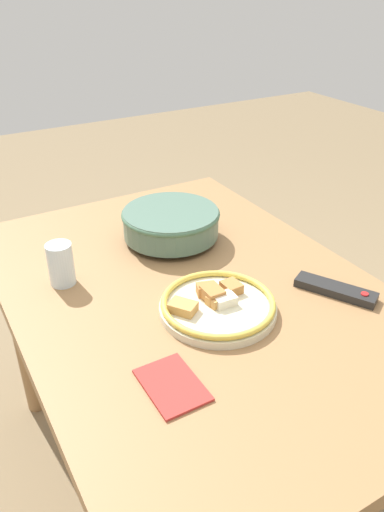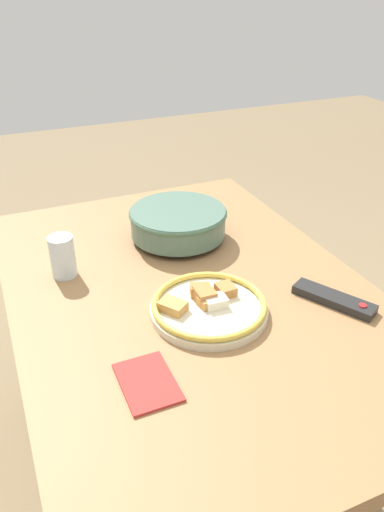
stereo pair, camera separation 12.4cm
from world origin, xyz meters
name	(u,v)px [view 1 (the left image)]	position (x,y,z in m)	size (l,w,h in m)	color
ground_plane	(194,477)	(0.00, 0.00, 0.00)	(8.00, 8.00, 0.00)	#7F6B4C
dining_table	(194,318)	(0.00, 0.00, 0.61)	(1.20, 0.83, 0.70)	olive
noodle_bowl	(171,223)	(-0.25, 0.07, 0.76)	(0.27, 0.27, 0.09)	#4C6B5B
food_plate	(217,305)	(0.10, 0.00, 0.72)	(0.26, 0.26, 0.05)	beige
tv_remote	(336,290)	(0.18, 0.28, 0.71)	(0.19, 0.13, 0.02)	black
drinking_glass	(61,264)	(-0.18, -0.26, 0.76)	(0.06, 0.06, 0.11)	silver
folded_napkin	(172,385)	(0.25, -0.20, 0.71)	(0.14, 0.10, 0.01)	#B2332D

